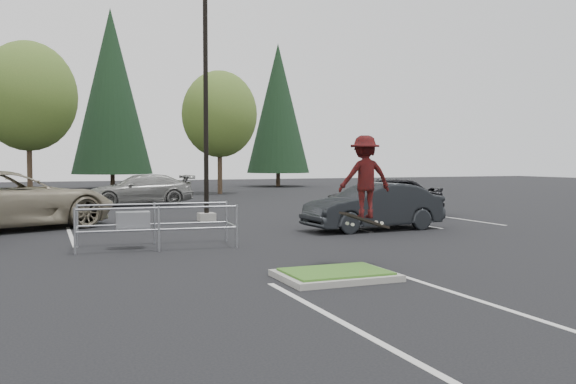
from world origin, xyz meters
name	(u,v)px	position (x,y,z in m)	size (l,w,h in m)	color
ground	(335,279)	(0.00, 0.00, 0.00)	(120.00, 120.00, 0.00)	black
grass_median	(335,275)	(0.00, 0.00, 0.08)	(2.20, 1.60, 0.16)	#99978E
stall_lines	(195,243)	(-1.35, 6.02, 0.00)	(22.62, 17.60, 0.01)	silver
light_pole	(206,100)	(0.50, 12.00, 4.56)	(0.70, 0.60, 10.12)	#99978E
decid_b	(28,100)	(-6.01, 30.53, 6.04)	(5.89, 5.89, 9.64)	#38281C
decid_c	(219,117)	(5.99, 29.83, 5.25)	(5.12, 5.12, 8.38)	#38281C
conif_b	(111,91)	(0.00, 40.50, 7.85)	(6.38, 6.38, 14.50)	#38281C
conif_c	(278,108)	(14.00, 39.50, 6.85)	(5.50, 5.50, 12.50)	#38281C
cart_corral	(139,221)	(-2.96, 5.59, 0.73)	(4.19, 1.82, 1.15)	#909398
skateboarder	(365,177)	(1.20, 1.00, 1.93)	(1.22, 0.79, 2.04)	black
car_l_tan	(3,200)	(-6.50, 11.50, 0.98)	(3.26, 7.08, 1.97)	gray
car_r_charc	(373,207)	(4.87, 7.00, 0.77)	(1.63, 4.69, 1.54)	black
car_r_black	(384,196)	(8.00, 11.50, 0.82)	(1.94, 4.82, 1.64)	black
car_far_silver	(140,190)	(-0.63, 21.29, 0.79)	(2.21, 5.43, 1.58)	gray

